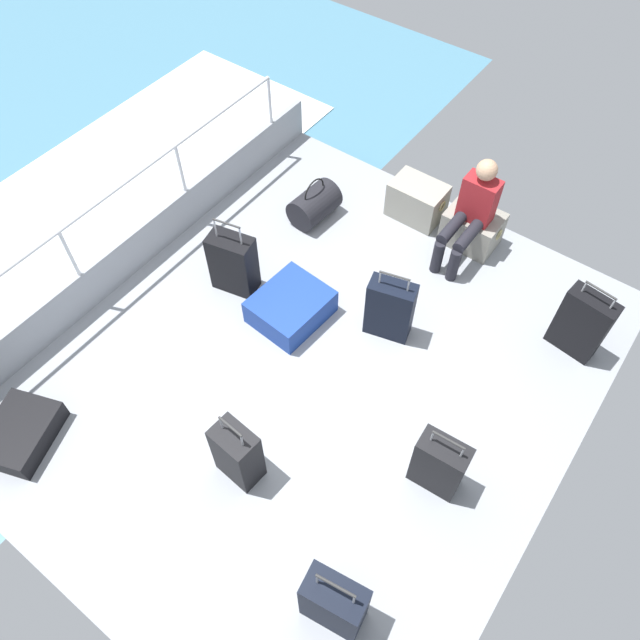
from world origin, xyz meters
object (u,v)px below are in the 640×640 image
passenger_seated (471,211)px  suitcase_4 (439,464)px  cargo_crate_0 (417,201)px  suitcase_1 (334,603)px  duffel_bag (314,205)px  suitcase_3 (582,324)px  suitcase_6 (237,454)px  suitcase_2 (21,433)px  cargo_crate_1 (472,228)px  suitcase_0 (233,263)px  suitcase_5 (390,309)px  suitcase_7 (291,307)px

passenger_seated → suitcase_4: size_ratio=1.47×
cargo_crate_0 → suitcase_1: bearing=-67.0°
suitcase_4 → duffel_bag: (-2.53, 1.81, -0.12)m
cargo_crate_0 → suitcase_3: size_ratio=0.73×
suitcase_6 → suitcase_3: bearing=58.6°
suitcase_1 → suitcase_2: 2.89m
duffel_bag → cargo_crate_1: bearing=23.8°
suitcase_0 → suitcase_6: size_ratio=1.10×
suitcase_1 → suitcase_5: 2.49m
suitcase_0 → suitcase_5: size_ratio=1.08×
suitcase_1 → suitcase_7: 2.64m
suitcase_3 → suitcase_7: 2.60m
suitcase_0 → cargo_crate_1: bearing=50.3°
suitcase_0 → duffel_bag: bearing=87.6°
passenger_seated → suitcase_6: bearing=-95.1°
cargo_crate_1 → suitcase_6: suitcase_6 is taller
suitcase_7 → suitcase_0: bearing=-178.1°
cargo_crate_0 → duffel_bag: 1.09m
cargo_crate_1 → passenger_seated: size_ratio=0.54×
suitcase_4 → suitcase_7: bearing=162.2°
passenger_seated → suitcase_7: (-0.90, -1.68, -0.43)m
suitcase_3 → cargo_crate_1: bearing=155.5°
passenger_seated → suitcase_7: passenger_seated is taller
suitcase_2 → suitcase_4: 3.39m
passenger_seated → suitcase_3: size_ratio=1.32×
suitcase_0 → suitcase_6: 1.93m
cargo_crate_0 → suitcase_0: bearing=-115.8°
cargo_crate_1 → suitcase_0: size_ratio=0.68×
cargo_crate_1 → suitcase_3: size_ratio=0.71×
passenger_seated → cargo_crate_1: bearing=90.0°
suitcase_4 → suitcase_6: bearing=-146.8°
suitcase_3 → suitcase_6: size_ratio=1.05×
passenger_seated → duffel_bag: 1.64m
cargo_crate_1 → duffel_bag: duffel_bag is taller
suitcase_4 → duffel_bag: suitcase_4 is taller
cargo_crate_0 → cargo_crate_1: 0.66m
suitcase_5 → suitcase_4: bearing=-42.9°
passenger_seated → suitcase_1: (0.93, -3.56, -0.25)m
suitcase_2 → suitcase_4: (2.92, 1.70, 0.20)m
suitcase_3 → suitcase_0: bearing=-156.8°
suitcase_7 → suitcase_3: bearing=28.6°
suitcase_6 → passenger_seated: bearing=84.9°
suitcase_4 → suitcase_5: size_ratio=0.93×
suitcase_6 → suitcase_7: suitcase_6 is taller
suitcase_5 → suitcase_7: 0.94m
suitcase_1 → suitcase_4: bearing=86.5°
suitcase_5 → suitcase_0: bearing=-164.4°
cargo_crate_0 → passenger_seated: size_ratio=0.55×
cargo_crate_0 → suitcase_3: bearing=-17.1°
cargo_crate_1 → suitcase_5: size_ratio=0.73×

